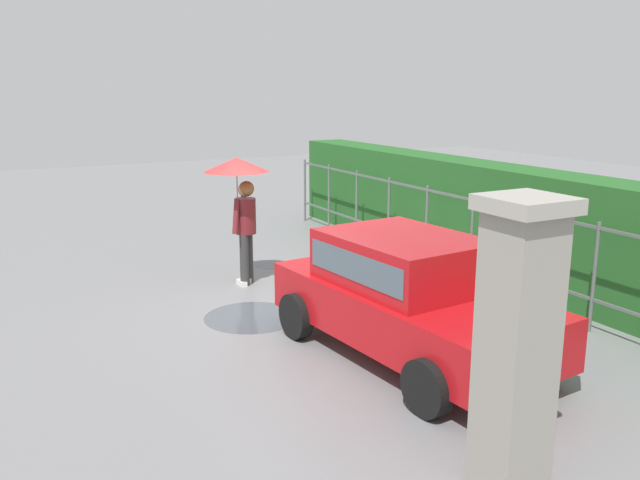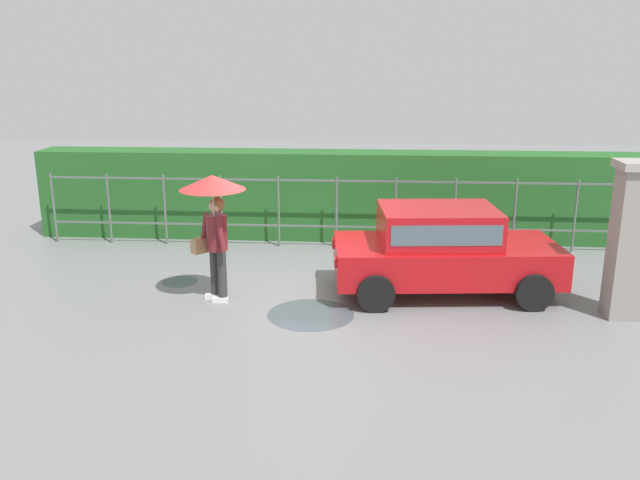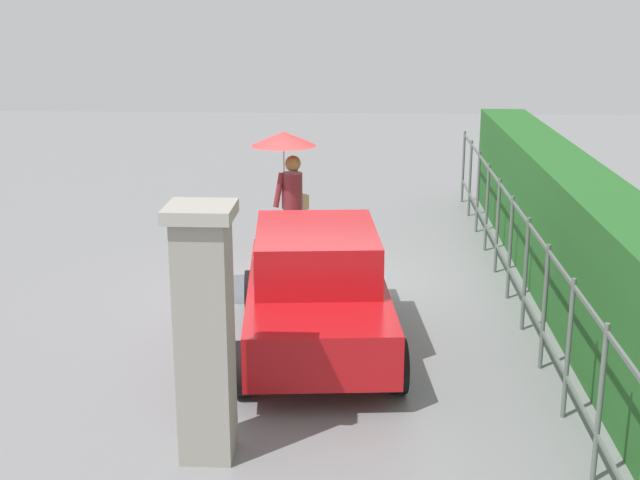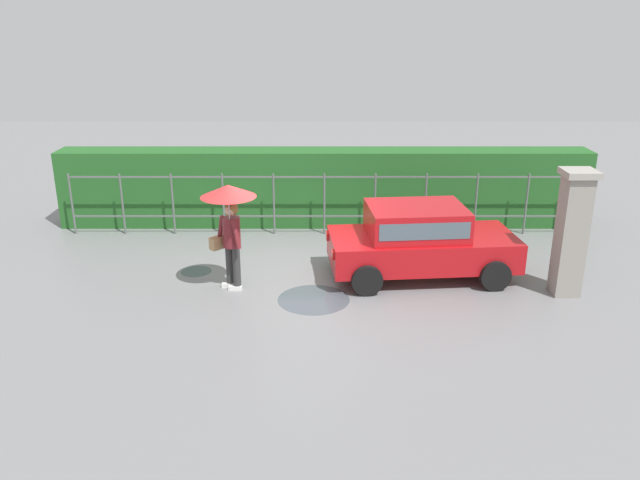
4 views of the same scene
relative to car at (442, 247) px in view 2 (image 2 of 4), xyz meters
The scene contains 8 objects.
ground_plane 2.46m from the car, behind, with size 40.00×40.00×0.00m, color slate.
car is the anchor object (origin of this frame).
pedestrian 3.84m from the car, 169.61° to the right, with size 1.04×1.04×2.11m.
gate_pillar 2.84m from the car, 18.00° to the right, with size 0.60×0.60×2.42m.
fence_section 3.25m from the car, 125.76° to the left, with size 12.17×0.05×1.50m.
hedge_row 3.95m from the car, 118.73° to the left, with size 13.12×0.90×1.90m, color #235B23.
puddle_near 2.55m from the car, 151.34° to the right, with size 1.36×1.36×0.00m, color #4C545B.
puddle_far 4.66m from the car, behind, with size 0.63×0.63×0.00m, color #4C545B.
Camera 2 is at (1.02, -10.55, 3.90)m, focal length 37.14 mm.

